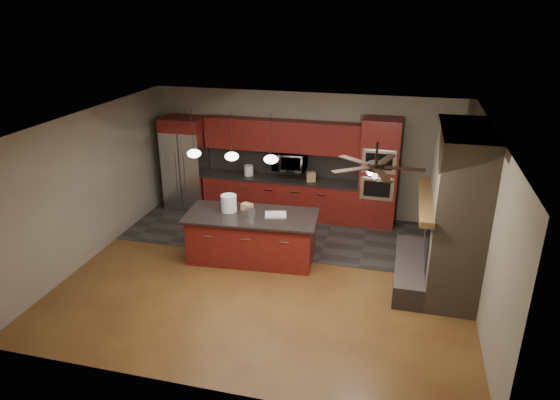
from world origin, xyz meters
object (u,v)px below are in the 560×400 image
(white_bucket, at_px, (229,203))
(paint_can, at_px, (250,213))
(cardboard_box, at_px, (247,207))
(oven_tower, at_px, (379,173))
(counter_bucket, at_px, (249,170))
(refrigerator, at_px, (186,163))
(kitchen_island, at_px, (252,237))
(paint_tray, at_px, (276,215))
(microwave, at_px, (290,161))
(counter_box, at_px, (311,177))

(white_bucket, xyz_separation_m, paint_can, (0.46, -0.14, -0.10))
(paint_can, xyz_separation_m, cardboard_box, (-0.15, 0.28, -0.00))
(oven_tower, xyz_separation_m, counter_bucket, (-2.93, 0.01, -0.17))
(refrigerator, relative_size, counter_bucket, 9.29)
(oven_tower, distance_m, counter_bucket, 2.93)
(paint_can, distance_m, counter_bucket, 2.41)
(counter_bucket, bearing_deg, cardboard_box, -73.36)
(kitchen_island, bearing_deg, paint_tray, 4.47)
(oven_tower, height_order, refrigerator, oven_tower)
(microwave, xyz_separation_m, refrigerator, (-2.47, -0.13, -0.21))
(white_bucket, bearing_deg, kitchen_island, -7.89)
(counter_bucket, bearing_deg, kitchen_island, -71.30)
(white_bucket, bearing_deg, counter_bucket, 97.59)
(white_bucket, bearing_deg, microwave, 73.17)
(white_bucket, relative_size, counter_bucket, 1.36)
(cardboard_box, distance_m, counter_bucket, 2.10)
(refrigerator, distance_m, cardboard_box, 2.87)
(kitchen_island, bearing_deg, white_bucket, 167.80)
(refrigerator, bearing_deg, white_bucket, -48.93)
(oven_tower, relative_size, kitchen_island, 0.94)
(oven_tower, distance_m, white_bucket, 3.40)
(paint_can, relative_size, counter_box, 0.92)
(counter_bucket, bearing_deg, paint_tray, -60.76)
(microwave, bearing_deg, cardboard_box, -99.66)
(microwave, xyz_separation_m, white_bucket, (-0.67, -2.20, -0.22))
(refrigerator, bearing_deg, kitchen_island, -43.27)
(white_bucket, bearing_deg, paint_tray, 0.35)
(microwave, height_order, counter_bucket, microwave)
(paint_tray, bearing_deg, paint_can, -176.88)
(refrigerator, xyz_separation_m, counter_bucket, (1.52, 0.08, -0.07))
(microwave, distance_m, refrigerator, 2.48)
(microwave, relative_size, cardboard_box, 3.66)
(cardboard_box, bearing_deg, paint_can, -46.17)
(oven_tower, bearing_deg, white_bucket, -140.96)
(kitchen_island, relative_size, paint_can, 13.14)
(kitchen_island, height_order, counter_bucket, counter_bucket)
(microwave, bearing_deg, oven_tower, -1.66)
(counter_box, bearing_deg, kitchen_island, -130.78)
(oven_tower, bearing_deg, paint_tray, -128.96)
(kitchen_island, distance_m, paint_can, 0.53)
(microwave, xyz_separation_m, cardboard_box, (-0.35, -2.06, -0.32))
(kitchen_island, xyz_separation_m, counter_bucket, (-0.75, 2.21, 0.55))
(paint_can, height_order, counter_box, counter_box)
(microwave, bearing_deg, paint_tray, -83.55)
(paint_can, height_order, counter_bucket, counter_bucket)
(white_bucket, bearing_deg, cardboard_box, 23.76)
(white_bucket, xyz_separation_m, counter_box, (1.17, 2.10, -0.08))
(paint_can, relative_size, counter_bucket, 0.82)
(kitchen_island, xyz_separation_m, cardboard_box, (-0.15, 0.20, 0.52))
(white_bucket, height_order, cardboard_box, white_bucket)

